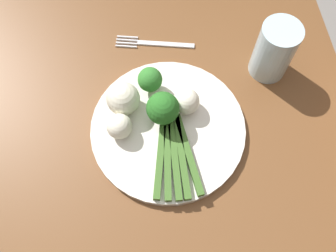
{
  "coord_description": "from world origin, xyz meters",
  "views": [
    {
      "loc": [
        -0.23,
        -0.01,
        1.38
      ],
      "look_at": [
        0.04,
        -0.04,
        0.77
      ],
      "focal_mm": 38.96,
      "sensor_mm": 36.0,
      "label": 1
    }
  ],
  "objects_px": {
    "broccoli_back_right": "(150,80)",
    "cauliflower_left": "(119,126)",
    "dining_table": "(149,172)",
    "water_glass": "(274,51)",
    "cauliflower_outer_edge": "(123,99)",
    "plate": "(168,129)",
    "broccoli_back": "(163,109)",
    "cauliflower_right": "(186,101)",
    "fork": "(154,43)",
    "asparagus_bundle": "(174,156)"
  },
  "relations": [
    {
      "from": "broccoli_back_right",
      "to": "cauliflower_left",
      "type": "height_order",
      "value": "broccoli_back_right"
    },
    {
      "from": "dining_table",
      "to": "water_glass",
      "type": "distance_m",
      "value": 0.35
    },
    {
      "from": "cauliflower_outer_edge",
      "to": "water_glass",
      "type": "bearing_deg",
      "value": -78.3
    },
    {
      "from": "dining_table",
      "to": "broccoli_back_right",
      "type": "bearing_deg",
      "value": -9.73
    },
    {
      "from": "water_glass",
      "to": "plate",
      "type": "bearing_deg",
      "value": 117.6
    },
    {
      "from": "cauliflower_outer_edge",
      "to": "broccoli_back_right",
      "type": "bearing_deg",
      "value": -57.96
    },
    {
      "from": "broccoli_back",
      "to": "cauliflower_left",
      "type": "bearing_deg",
      "value": 101.55
    },
    {
      "from": "cauliflower_outer_edge",
      "to": "water_glass",
      "type": "xyz_separation_m",
      "value": [
        0.06,
        -0.29,
        0.01
      ]
    },
    {
      "from": "broccoli_back",
      "to": "cauliflower_left",
      "type": "xyz_separation_m",
      "value": [
        -0.02,
        0.08,
        -0.02
      ]
    },
    {
      "from": "broccoli_back",
      "to": "cauliflower_right",
      "type": "relative_size",
      "value": 1.49
    },
    {
      "from": "cauliflower_right",
      "to": "fork",
      "type": "distance_m",
      "value": 0.17
    },
    {
      "from": "cauliflower_right",
      "to": "broccoli_back_right",
      "type": "bearing_deg",
      "value": 51.71
    },
    {
      "from": "cauliflower_left",
      "to": "water_glass",
      "type": "relative_size",
      "value": 0.38
    },
    {
      "from": "plate",
      "to": "dining_table",
      "type": "bearing_deg",
      "value": 131.23
    },
    {
      "from": "plate",
      "to": "broccoli_back_right",
      "type": "height_order",
      "value": "broccoli_back_right"
    },
    {
      "from": "dining_table",
      "to": "cauliflower_outer_edge",
      "type": "height_order",
      "value": "cauliflower_outer_edge"
    },
    {
      "from": "plate",
      "to": "cauliflower_right",
      "type": "distance_m",
      "value": 0.06
    },
    {
      "from": "broccoli_back",
      "to": "water_glass",
      "type": "height_order",
      "value": "water_glass"
    },
    {
      "from": "dining_table",
      "to": "cauliflower_right",
      "type": "bearing_deg",
      "value": -47.64
    },
    {
      "from": "dining_table",
      "to": "cauliflower_outer_edge",
      "type": "distance_m",
      "value": 0.19
    },
    {
      "from": "dining_table",
      "to": "cauliflower_left",
      "type": "bearing_deg",
      "value": 45.93
    },
    {
      "from": "asparagus_bundle",
      "to": "broccoli_back_right",
      "type": "xyz_separation_m",
      "value": [
        0.14,
        0.03,
        0.03
      ]
    },
    {
      "from": "dining_table",
      "to": "plate",
      "type": "distance_m",
      "value": 0.14
    },
    {
      "from": "broccoli_back",
      "to": "cauliflower_right",
      "type": "distance_m",
      "value": 0.05
    },
    {
      "from": "asparagus_bundle",
      "to": "cauliflower_right",
      "type": "relative_size",
      "value": 3.29
    },
    {
      "from": "broccoli_back",
      "to": "cauliflower_left",
      "type": "distance_m",
      "value": 0.08
    },
    {
      "from": "plate",
      "to": "cauliflower_right",
      "type": "xyz_separation_m",
      "value": [
        0.04,
        -0.04,
        0.03
      ]
    },
    {
      "from": "dining_table",
      "to": "fork",
      "type": "bearing_deg",
      "value": -9.18
    },
    {
      "from": "fork",
      "to": "cauliflower_left",
      "type": "bearing_deg",
      "value": 79.1
    },
    {
      "from": "asparagus_bundle",
      "to": "cauliflower_outer_edge",
      "type": "distance_m",
      "value": 0.14
    },
    {
      "from": "plate",
      "to": "asparagus_bundle",
      "type": "height_order",
      "value": "asparagus_bundle"
    },
    {
      "from": "cauliflower_left",
      "to": "cauliflower_right",
      "type": "xyz_separation_m",
      "value": [
        0.03,
        -0.13,
        0.0
      ]
    },
    {
      "from": "broccoli_back_right",
      "to": "fork",
      "type": "xyz_separation_m",
      "value": [
        0.11,
        -0.02,
        -0.05
      ]
    },
    {
      "from": "asparagus_bundle",
      "to": "cauliflower_outer_edge",
      "type": "height_order",
      "value": "cauliflower_outer_edge"
    },
    {
      "from": "plate",
      "to": "asparagus_bundle",
      "type": "relative_size",
      "value": 1.78
    },
    {
      "from": "plate",
      "to": "broccoli_back_right",
      "type": "xyz_separation_m",
      "value": [
        0.09,
        0.02,
        0.04
      ]
    },
    {
      "from": "cauliflower_left",
      "to": "fork",
      "type": "relative_size",
      "value": 0.28
    },
    {
      "from": "asparagus_bundle",
      "to": "water_glass",
      "type": "bearing_deg",
      "value": 130.68
    },
    {
      "from": "cauliflower_right",
      "to": "fork",
      "type": "relative_size",
      "value": 0.3
    },
    {
      "from": "broccoli_back",
      "to": "cauliflower_right",
      "type": "xyz_separation_m",
      "value": [
        0.02,
        -0.05,
        -0.02
      ]
    },
    {
      "from": "asparagus_bundle",
      "to": "cauliflower_right",
      "type": "bearing_deg",
      "value": 162.06
    },
    {
      "from": "asparagus_bundle",
      "to": "cauliflower_left",
      "type": "distance_m",
      "value": 0.11
    },
    {
      "from": "broccoli_back",
      "to": "cauliflower_outer_edge",
      "type": "height_order",
      "value": "broccoli_back"
    },
    {
      "from": "dining_table",
      "to": "water_glass",
      "type": "relative_size",
      "value": 9.3
    },
    {
      "from": "cauliflower_outer_edge",
      "to": "water_glass",
      "type": "distance_m",
      "value": 0.3
    },
    {
      "from": "cauliflower_right",
      "to": "water_glass",
      "type": "height_order",
      "value": "water_glass"
    },
    {
      "from": "broccoli_back_right",
      "to": "broccoli_back",
      "type": "bearing_deg",
      "value": -166.21
    },
    {
      "from": "dining_table",
      "to": "broccoli_back",
      "type": "relative_size",
      "value": 15.47
    },
    {
      "from": "asparagus_bundle",
      "to": "broccoli_back",
      "type": "bearing_deg",
      "value": -170.13
    },
    {
      "from": "asparagus_bundle",
      "to": "dining_table",
      "type": "bearing_deg",
      "value": -110.71
    }
  ]
}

